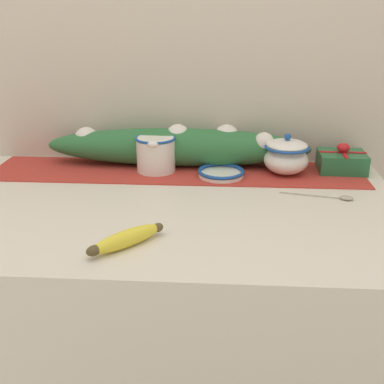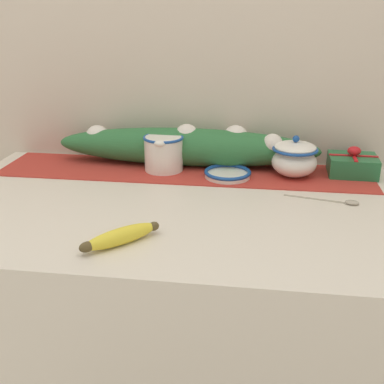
% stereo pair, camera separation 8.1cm
% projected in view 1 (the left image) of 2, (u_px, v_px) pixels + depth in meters
% --- Properties ---
extents(countertop, '(1.20, 0.74, 0.93)m').
position_uv_depth(countertop, '(170.00, 352.00, 1.39)').
color(countertop, beige).
rests_on(countertop, ground_plane).
extents(back_wall, '(2.00, 0.04, 2.40)m').
position_uv_depth(back_wall, '(180.00, 75.00, 1.48)').
color(back_wall, beige).
rests_on(back_wall, ground_plane).
extents(table_runner, '(1.11, 0.23, 0.00)m').
position_uv_depth(table_runner, '(176.00, 172.00, 1.44)').
color(table_runner, '#B23328').
rests_on(table_runner, countertop).
extents(cream_pitcher, '(0.12, 0.14, 0.11)m').
position_uv_depth(cream_pitcher, '(156.00, 153.00, 1.43)').
color(cream_pitcher, white).
rests_on(cream_pitcher, countertop).
extents(sugar_bowl, '(0.13, 0.13, 0.12)m').
position_uv_depth(sugar_bowl, '(286.00, 156.00, 1.40)').
color(sugar_bowl, white).
rests_on(sugar_bowl, countertop).
extents(small_dish, '(0.14, 0.14, 0.02)m').
position_uv_depth(small_dish, '(221.00, 173.00, 1.40)').
color(small_dish, white).
rests_on(small_dish, countertop).
extents(banana, '(0.15, 0.15, 0.04)m').
position_uv_depth(banana, '(126.00, 239.00, 0.99)').
color(banana, yellow).
rests_on(banana, countertop).
extents(spoon, '(0.19, 0.06, 0.01)m').
position_uv_depth(spoon, '(339.00, 197.00, 1.24)').
color(spoon, '#A89E89').
rests_on(spoon, countertop).
extents(gift_box, '(0.14, 0.12, 0.08)m').
position_uv_depth(gift_box, '(342.00, 161.00, 1.44)').
color(gift_box, '#236638').
rests_on(gift_box, countertop).
extents(poinsettia_garland, '(0.81, 0.13, 0.13)m').
position_uv_depth(poinsettia_garland, '(177.00, 146.00, 1.47)').
color(poinsettia_garland, '#2D6B38').
rests_on(poinsettia_garland, countertop).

